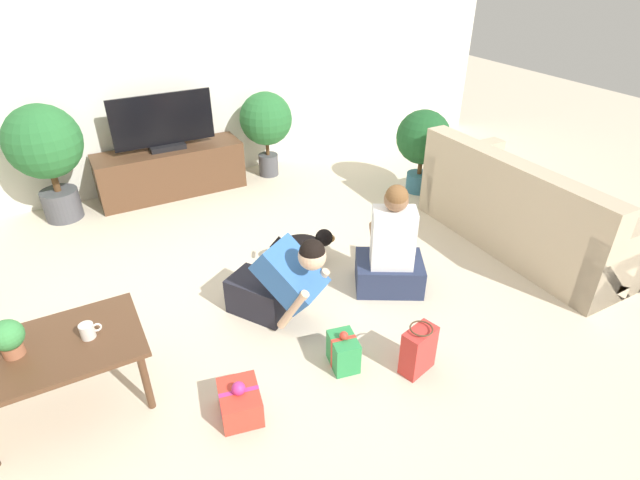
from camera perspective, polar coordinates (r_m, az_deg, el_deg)
The scene contains 17 objects.
ground_plane at distance 3.85m, azimuth -5.36°, elevation -7.48°, with size 16.00×16.00×0.00m, color beige.
wall_back at distance 5.65m, azimuth -17.63°, elevation 18.66°, with size 8.40×0.06×2.60m.
sofa_right at distance 4.81m, azimuth 22.68°, elevation 2.81°, with size 0.92×1.98×0.86m.
coffee_table at distance 3.23m, azimuth -27.96°, elevation -11.39°, with size 0.94×0.61×0.46m.
tv_console at distance 5.65m, azimuth -16.64°, elevation 7.56°, with size 1.52×0.45×0.51m.
tv at distance 5.47m, azimuth -17.44°, elevation 12.38°, with size 1.03×0.20×0.57m.
potted_plant_back_right at distance 5.77m, azimuth -6.19°, elevation 13.31°, with size 0.59×0.59×0.97m.
potted_plant_corner_right at distance 5.45m, azimuth 11.68°, elevation 11.06°, with size 0.57×0.57×0.90m.
potted_plant_back_left at distance 5.35m, azimuth -28.90°, elevation 9.15°, with size 0.69×0.69×1.14m.
person_kneeling at distance 3.54m, azimuth -4.63°, elevation -4.85°, with size 0.66×0.78×0.75m.
person_sitting at distance 3.88m, azimuth 8.12°, elevation -1.51°, with size 0.65×0.62×0.91m.
dog at distance 4.18m, azimuth -1.66°, elevation -0.38°, with size 0.53×0.28×0.32m.
gift_box_a at distance 3.08m, azimuth -9.12°, elevation -17.79°, with size 0.28×0.32×0.25m.
gift_box_b at distance 3.30m, azimuth 2.68°, elevation -12.60°, with size 0.20×0.25×0.28m.
gift_bag_a at distance 3.30m, azimuth 11.18°, elevation -12.21°, with size 0.25×0.18×0.35m.
mug at distance 3.14m, azimuth -25.00°, elevation -9.38°, with size 0.12×0.08×0.09m.
tabletop_plant at distance 3.17m, azimuth -32.09°, elevation -9.40°, with size 0.17×0.17×0.22m.
Camera 1 is at (-1.12, -2.79, 2.40)m, focal length 28.00 mm.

